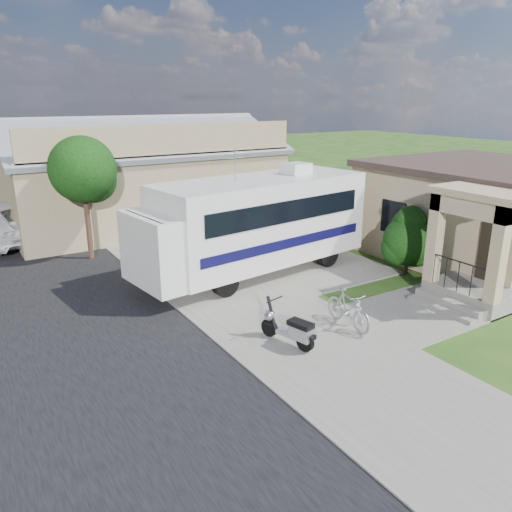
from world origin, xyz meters
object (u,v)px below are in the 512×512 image
scooter (291,329)px  bicycle (348,311)px  shrub (409,238)px  pickup_truck (9,220)px  garden_hose (422,295)px  motorhome (254,222)px

scooter → bicycle: scooter is taller
shrub → scooter: bearing=-160.5°
bicycle → pickup_truck: 15.55m
shrub → scooter: 7.16m
bicycle → pickup_truck: pickup_truck is taller
bicycle → garden_hose: 3.43m
scooter → bicycle: bearing=-13.2°
motorhome → pickup_truck: motorhome is taller
scooter → garden_hose: (5.27, 0.43, -0.40)m
motorhome → garden_hose: bearing=-62.7°
shrub → pickup_truck: bearing=133.4°
pickup_truck → scooter: bearing=100.1°
motorhome → pickup_truck: (-6.57, 9.16, -0.99)m
pickup_truck → garden_hose: 16.90m
motorhome → scooter: motorhome is taller
shrub → scooter: (-6.72, -2.38, -0.73)m
motorhome → garden_hose: size_ratio=23.78×
motorhome → scooter: (-2.09, -5.05, -1.36)m
scooter → motorhome: bearing=53.2°
motorhome → bicycle: motorhome is taller
garden_hose → pickup_truck: bearing=125.3°
bicycle → garden_hose: bicycle is taller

